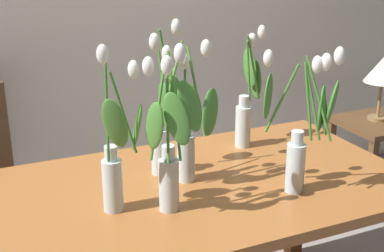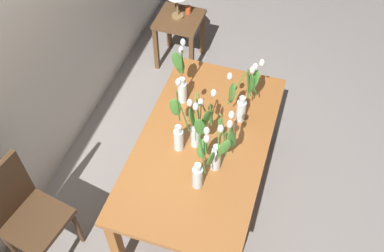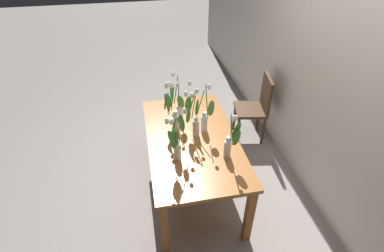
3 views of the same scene
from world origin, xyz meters
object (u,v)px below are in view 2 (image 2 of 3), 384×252
(dining_table, at_px, (203,150))
(tulip_vase_3, at_px, (199,127))
(tulip_vase_2, at_px, (221,149))
(pillar_candle, at_px, (188,10))
(tulip_vase_1, at_px, (180,129))
(tulip_vase_4, at_px, (181,81))
(tulip_vase_5, at_px, (200,168))
(dining_chair, at_px, (23,212))
(side_table, at_px, (179,27))
(tulip_vase_0, at_px, (244,96))

(dining_table, bearing_deg, tulip_vase_3, 155.11)
(tulip_vase_2, bearing_deg, pillar_candle, 24.16)
(tulip_vase_2, bearing_deg, tulip_vase_1, 71.90)
(tulip_vase_4, distance_m, tulip_vase_5, 0.78)
(tulip_vase_1, bearing_deg, tulip_vase_5, -139.09)
(dining_table, relative_size, dining_chair, 1.72)
(dining_chair, relative_size, side_table, 1.69)
(tulip_vase_1, bearing_deg, side_table, 19.44)
(tulip_vase_5, distance_m, pillar_candle, 2.14)
(tulip_vase_5, height_order, pillar_candle, tulip_vase_5)
(tulip_vase_0, distance_m, dining_chair, 1.70)
(dining_table, height_order, tulip_vase_3, tulip_vase_3)
(tulip_vase_0, distance_m, tulip_vase_3, 0.41)
(dining_table, height_order, tulip_vase_2, tulip_vase_2)
(tulip_vase_4, xyz_separation_m, tulip_vase_5, (-0.69, -0.36, 0.00))
(tulip_vase_5, bearing_deg, tulip_vase_3, 18.45)
(dining_table, xyz_separation_m, tulip_vase_2, (-0.18, -0.17, 0.31))
(tulip_vase_0, xyz_separation_m, side_table, (1.24, 0.91, -0.53))
(tulip_vase_1, relative_size, tulip_vase_4, 1.13)
(dining_table, distance_m, pillar_candle, 1.78)
(tulip_vase_1, xyz_separation_m, side_table, (1.62, 0.57, -0.49))
(tulip_vase_0, bearing_deg, tulip_vase_3, 147.68)
(tulip_vase_0, relative_size, tulip_vase_2, 0.93)
(tulip_vase_3, xyz_separation_m, tulip_vase_4, (0.40, 0.26, -0.03))
(side_table, bearing_deg, dining_table, -155.26)
(tulip_vase_1, height_order, side_table, tulip_vase_1)
(tulip_vase_1, xyz_separation_m, dining_chair, (-0.70, 0.89, -0.40))
(tulip_vase_1, xyz_separation_m, tulip_vase_3, (0.04, -0.12, 0.02))
(tulip_vase_2, xyz_separation_m, pillar_candle, (1.83, 0.82, -0.37))
(tulip_vase_3, distance_m, dining_chair, 1.33)
(tulip_vase_3, bearing_deg, tulip_vase_4, 33.23)
(dining_chair, height_order, pillar_candle, dining_chair)
(tulip_vase_3, bearing_deg, pillar_candle, 20.60)
(tulip_vase_0, height_order, tulip_vase_2, tulip_vase_2)
(dining_table, xyz_separation_m, side_table, (1.55, 0.71, -0.22))
(dining_table, xyz_separation_m, pillar_candle, (1.65, 0.65, -0.06))
(tulip_vase_5, distance_m, dining_chair, 1.26)
(tulip_vase_0, height_order, tulip_vase_1, tulip_vase_1)
(dining_chair, bearing_deg, pillar_candle, -8.91)
(dining_table, relative_size, tulip_vase_4, 3.06)
(tulip_vase_0, bearing_deg, tulip_vase_1, 138.46)
(tulip_vase_3, bearing_deg, dining_table, -24.89)
(tulip_vase_0, height_order, dining_chair, tulip_vase_0)
(side_table, bearing_deg, pillar_candle, -30.24)
(side_table, bearing_deg, tulip_vase_5, -157.13)
(dining_table, height_order, tulip_vase_5, tulip_vase_5)
(tulip_vase_4, height_order, pillar_candle, tulip_vase_4)
(tulip_vase_2, bearing_deg, tulip_vase_5, 149.88)
(dining_table, bearing_deg, pillar_candle, 21.59)
(tulip_vase_3, bearing_deg, side_table, 23.65)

